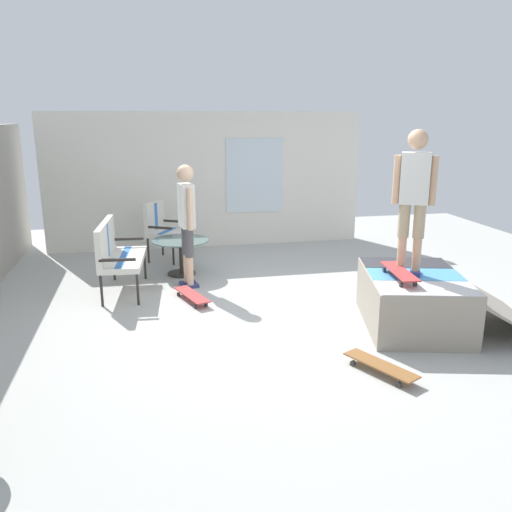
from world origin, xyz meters
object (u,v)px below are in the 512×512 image
object	(u,v)px
patio_chair_near_house	(161,225)
person_watching	(187,216)
skate_ramp	(416,300)
skateboard_on_ramp	(399,272)
skateboard_by_bench	(192,295)
person_skater	(414,192)
skateboard_spare	(380,366)
patio_table	(181,250)
patio_bench	(115,251)

from	to	relation	value
patio_chair_near_house	person_watching	size ratio (longest dim) A/B	0.57
skate_ramp	skateboard_on_ramp	bearing A→B (deg)	112.21
skateboard_by_bench	skate_ramp	bearing A→B (deg)	-118.67
person_skater	skateboard_spare	distance (m)	2.06
skateboard_spare	skate_ramp	bearing A→B (deg)	-41.16
skateboard_by_bench	skateboard_on_ramp	world-z (taller)	skateboard_on_ramp
skateboard_on_ramp	person_skater	bearing A→B (deg)	-49.76
patio_table	skateboard_by_bench	size ratio (longest dim) A/B	1.10
skate_ramp	patio_table	world-z (taller)	skate_ramp
person_watching	skateboard_by_bench	size ratio (longest dim) A/B	2.19
patio_table	skateboard_spare	distance (m)	4.14
patio_chair_near_house	skateboard_spare	xyz separation A→B (m)	(-4.74, -1.95, -0.53)
patio_bench	skateboard_on_ramp	world-z (taller)	patio_bench
patio_chair_near_house	skateboard_spare	world-z (taller)	patio_chair_near_house
patio_chair_near_house	patio_bench	bearing A→B (deg)	157.44
patio_bench	patio_table	world-z (taller)	patio_bench
skateboard_by_bench	skateboard_on_ramp	xyz separation A→B (m)	(-1.53, -2.26, 0.65)
person_skater	skate_ramp	bearing A→B (deg)	-106.35
skate_ramp	patio_bench	xyz separation A→B (m)	(2.01, 3.58, 0.29)
person_skater	patio_table	bearing A→B (deg)	43.21
person_watching	skateboard_on_ramp	bearing A→B (deg)	-134.38
skate_ramp	person_skater	world-z (taller)	person_skater
patio_table	skateboard_spare	world-z (taller)	patio_table
skate_ramp	patio_bench	size ratio (longest dim) A/B	1.75
patio_bench	patio_table	size ratio (longest dim) A/B	1.43
patio_bench	skateboard_spare	xyz separation A→B (m)	(-3.08, -2.64, -0.53)
skateboard_by_bench	skateboard_spare	distance (m)	2.96
patio_bench	skateboard_by_bench	world-z (taller)	patio_bench
skateboard_by_bench	person_skater	bearing A→B (deg)	-119.21
skate_ramp	person_watching	bearing A→B (deg)	51.02
skateboard_on_ramp	patio_bench	bearing A→B (deg)	56.78
skateboard_by_bench	skateboard_spare	xyz separation A→B (m)	(-2.47, -1.63, 0.00)
patio_bench	skateboard_on_ramp	size ratio (longest dim) A/B	1.58
skateboard_by_bench	skateboard_spare	world-z (taller)	same
patio_table	person_watching	world-z (taller)	person_watching
person_watching	skate_ramp	bearing A→B (deg)	-128.98
skateboard_by_bench	skateboard_on_ramp	distance (m)	2.80
patio_bench	skate_ramp	bearing A→B (deg)	-119.35
patio_table	skateboard_spare	size ratio (longest dim) A/B	1.12
skate_ramp	skateboard_on_ramp	world-z (taller)	skateboard_on_ramp
patio_bench	skateboard_spare	distance (m)	4.10
patio_table	person_skater	distance (m)	3.85
patio_bench	skateboard_on_ramp	xyz separation A→B (m)	(-2.14, -3.27, 0.12)
person_skater	skateboard_spare	world-z (taller)	person_skater
patio_chair_near_house	skateboard_by_bench	world-z (taller)	patio_chair_near_house
patio_chair_near_house	patio_table	bearing A→B (deg)	-164.49
skate_ramp	skateboard_spare	xyz separation A→B (m)	(-1.07, 0.94, -0.24)
patio_table	patio_bench	bearing A→B (deg)	125.35
skateboard_on_ramp	skateboard_spare	bearing A→B (deg)	146.50
skate_ramp	patio_table	size ratio (longest dim) A/B	2.51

